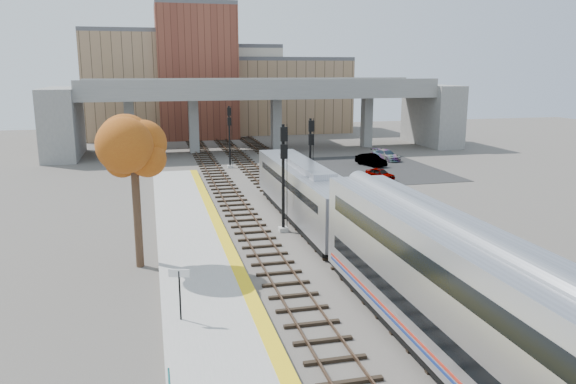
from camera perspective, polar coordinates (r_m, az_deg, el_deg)
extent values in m
plane|color=#47423D|center=(32.30, 4.29, -7.26)|extent=(160.00, 160.00, 0.00)
cube|color=#9E9E99|center=(30.87, -8.74, -7.99)|extent=(4.50, 60.00, 0.35)
cube|color=yellow|center=(31.01, -5.22, -7.44)|extent=(0.70, 60.00, 0.01)
cube|color=black|center=(43.22, -4.92, -2.05)|extent=(2.50, 95.00, 0.14)
cube|color=brown|center=(43.09, -5.87, -1.96)|extent=(0.07, 95.00, 0.14)
cube|color=brown|center=(43.30, -3.99, -1.86)|extent=(0.07, 95.00, 0.14)
cube|color=black|center=(44.04, 0.48, -1.73)|extent=(2.50, 95.00, 0.14)
cube|color=brown|center=(43.84, -0.43, -1.64)|extent=(0.07, 95.00, 0.14)
cube|color=brown|center=(44.19, 1.38, -1.53)|extent=(0.07, 95.00, 0.14)
cube|color=black|center=(45.16, 5.41, -1.42)|extent=(2.50, 95.00, 0.14)
cube|color=brown|center=(44.91, 4.54, -1.34)|extent=(0.07, 95.00, 0.14)
cube|color=brown|center=(45.38, 6.26, -1.23)|extent=(0.07, 95.00, 0.14)
cube|color=slate|center=(75.34, -2.73, 10.11)|extent=(46.00, 10.00, 1.50)
cube|color=slate|center=(70.59, -1.97, 10.97)|extent=(46.00, 0.20, 1.00)
cube|color=slate|center=(80.01, -3.42, 11.14)|extent=(46.00, 0.20, 1.00)
cube|color=slate|center=(74.26, -15.76, 6.34)|extent=(1.20, 1.60, 7.00)
cube|color=slate|center=(74.43, -9.56, 6.64)|extent=(1.20, 1.60, 7.00)
cube|color=slate|center=(76.05, -1.21, 6.93)|extent=(1.20, 1.60, 7.00)
cube|color=slate|center=(79.90, 8.00, 7.09)|extent=(1.20, 1.60, 7.00)
cube|color=slate|center=(74.87, -21.95, 6.53)|extent=(4.00, 12.00, 8.50)
cube|color=slate|center=(84.05, 14.41, 7.60)|extent=(4.00, 12.00, 8.50)
cube|color=#8F7053|center=(93.89, -14.35, 10.37)|extent=(18.00, 14.00, 16.00)
cube|color=#4C4C4F|center=(94.00, -14.63, 15.43)|extent=(18.00, 14.00, 0.60)
cube|color=beige|center=(99.85, -6.13, 10.22)|extent=(16.00, 16.00, 14.00)
cube|color=#4C4C4F|center=(99.83, -6.23, 14.41)|extent=(16.00, 16.00, 0.60)
cube|color=brown|center=(91.17, -9.29, 11.80)|extent=(12.00, 10.00, 20.00)
cube|color=#4C4C4F|center=(91.64, -9.53, 18.25)|extent=(12.00, 10.00, 0.60)
cube|color=#8F7053|center=(99.80, -0.18, 9.71)|extent=(20.00, 14.00, 12.00)
cube|color=#4C4C4F|center=(99.68, -0.18, 13.33)|extent=(20.00, 14.00, 0.60)
cube|color=black|center=(62.50, 8.54, 2.35)|extent=(14.00, 18.00, 0.04)
cube|color=#A8AAB2|center=(40.13, 1.76, 0.20)|extent=(3.00, 19.00, 3.20)
cube|color=black|center=(49.09, -1.23, 3.19)|extent=(2.20, 0.06, 1.10)
cube|color=black|center=(40.00, 1.77, 1.04)|extent=(3.02, 16.15, 0.50)
cube|color=black|center=(40.56, 1.74, -2.36)|extent=(2.70, 17.10, 0.50)
cube|color=#A8AAB2|center=(39.78, 1.78, 2.73)|extent=(1.60, 9.50, 0.40)
cube|color=#A8AAB2|center=(20.12, 19.71, -11.58)|extent=(3.00, 25.00, 4.60)
cube|color=black|center=(19.68, 19.97, -8.38)|extent=(3.02, 23.00, 0.75)
cube|color=black|center=(20.50, 19.52, -13.88)|extent=(3.02, 23.00, 0.65)
cube|color=#B12515|center=(20.88, 19.35, -15.98)|extent=(3.03, 24.00, 0.12)
cube|color=navy|center=(20.97, 19.30, -16.46)|extent=(3.03, 24.00, 0.12)
cube|color=black|center=(21.24, 19.19, -17.76)|extent=(2.70, 23.75, 0.40)
cube|color=#9E9E99|center=(38.26, -0.48, -3.81)|extent=(0.60, 0.60, 0.30)
cylinder|color=black|center=(37.43, -0.49, 1.33)|extent=(0.21, 0.21, 7.30)
cube|color=black|center=(36.72, -0.41, 5.89)|extent=(0.47, 0.18, 0.94)
cube|color=black|center=(36.87, -0.41, 4.12)|extent=(0.47, 0.18, 0.94)
cube|color=#9E9E99|center=(46.50, 2.23, -0.87)|extent=(0.60, 0.60, 0.30)
cylinder|color=black|center=(45.84, 2.26, 3.17)|extent=(0.20, 0.20, 6.93)
cube|color=black|center=(45.22, 2.38, 6.71)|extent=(0.45, 0.18, 0.89)
cube|color=black|center=(45.35, 2.37, 5.34)|extent=(0.45, 0.18, 0.89)
cube|color=#9E9E99|center=(62.79, -5.90, 2.59)|extent=(0.60, 0.60, 0.30)
cylinder|color=black|center=(62.31, -5.96, 5.55)|extent=(0.19, 0.19, 6.82)
cube|color=black|center=(61.79, -5.99, 8.12)|extent=(0.44, 0.18, 0.88)
cube|color=black|center=(61.88, -5.97, 7.13)|extent=(0.44, 0.18, 0.88)
cylinder|color=black|center=(24.68, -10.92, -10.27)|extent=(0.08, 0.08, 2.20)
cube|color=white|center=(24.31, -11.02, -8.10)|extent=(0.88, 0.31, 0.35)
cylinder|color=#382619|center=(32.00, -15.05, -2.37)|extent=(0.44, 0.44, 5.85)
ellipsoid|color=#B16D17|center=(31.33, -15.40, 3.55)|extent=(3.60, 3.60, 4.18)
imported|color=#99999E|center=(56.53, 9.33, 1.84)|extent=(2.51, 3.47, 1.10)
imported|color=#99999E|center=(64.18, 8.43, 3.25)|extent=(2.64, 4.31, 1.34)
imported|color=#99999E|center=(68.35, 9.94, 3.72)|extent=(2.78, 4.61, 1.25)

